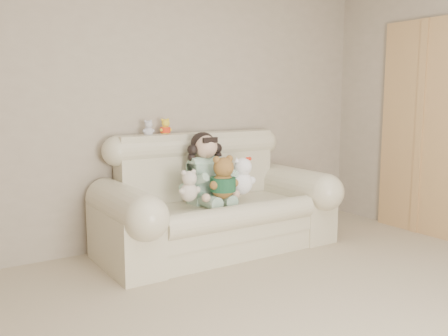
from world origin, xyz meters
TOP-DOWN VIEW (x-y plane):
  - wall_back at (0.00, 2.50)m, footprint 4.50×0.00m
  - sofa at (0.22, 2.00)m, footprint 2.10×0.95m
  - door_panel at (2.22, 1.40)m, footprint 0.06×0.90m
  - seated_child at (0.14, 2.08)m, footprint 0.41×0.49m
  - brown_teddy at (0.17, 1.83)m, footprint 0.28×0.22m
  - white_cat at (0.42, 1.90)m, footprint 0.26×0.21m
  - cream_teddy at (-0.13, 1.89)m, footprint 0.22×0.19m
  - yellow_mini_bear at (-0.09, 2.39)m, footprint 0.14×0.12m
  - grey_mini_plush at (-0.27, 2.37)m, footprint 0.13×0.12m

SIDE VIEW (x-z plane):
  - sofa at x=0.22m, z-range 0.00..1.03m
  - cream_teddy at x=-0.13m, z-range 0.50..0.81m
  - white_cat at x=0.42m, z-range 0.50..0.89m
  - brown_teddy at x=0.17m, z-range 0.50..0.93m
  - seated_child at x=0.14m, z-range 0.42..1.06m
  - door_panel at x=2.22m, z-range 0.00..2.10m
  - grey_mini_plush at x=-0.27m, z-range 1.01..1.18m
  - yellow_mini_bear at x=-0.09m, z-range 1.01..1.19m
  - wall_back at x=0.00m, z-range -0.95..3.55m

